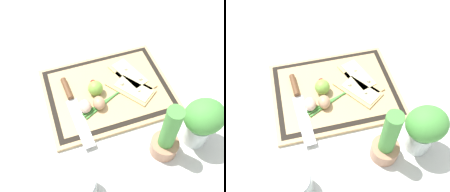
% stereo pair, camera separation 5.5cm
% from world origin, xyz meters
% --- Properties ---
extents(ground_plane, '(6.00, 6.00, 0.00)m').
position_xyz_m(ground_plane, '(0.00, 0.00, 0.00)').
color(ground_plane, silver).
extents(cutting_board, '(0.48, 0.37, 0.02)m').
position_xyz_m(cutting_board, '(0.00, 0.00, 0.01)').
color(cutting_board, tan).
rests_on(cutting_board, ground_plane).
extents(pizza_slice_near, '(0.15, 0.22, 0.02)m').
position_xyz_m(pizza_slice_near, '(-0.11, -0.03, 0.02)').
color(pizza_slice_near, tan).
rests_on(pizza_slice_near, cutting_board).
extents(pizza_slice_far, '(0.18, 0.20, 0.02)m').
position_xyz_m(pizza_slice_far, '(-0.09, 0.03, 0.02)').
color(pizza_slice_far, tan).
rests_on(pizza_slice_far, cutting_board).
extents(knife, '(0.05, 0.31, 0.02)m').
position_xyz_m(knife, '(0.15, 0.01, 0.03)').
color(knife, silver).
rests_on(knife, cutting_board).
extents(egg_brown, '(0.04, 0.05, 0.04)m').
position_xyz_m(egg_brown, '(0.06, 0.06, 0.04)').
color(egg_brown, tan).
rests_on(egg_brown, cutting_board).
extents(egg_pink, '(0.04, 0.05, 0.04)m').
position_xyz_m(egg_pink, '(0.11, 0.06, 0.04)').
color(egg_pink, beige).
rests_on(egg_pink, cutting_board).
extents(lime, '(0.06, 0.06, 0.06)m').
position_xyz_m(lime, '(0.05, -0.00, 0.05)').
color(lime, '#7FB742').
rests_on(lime, cutting_board).
extents(cherry_tomato_red, '(0.02, 0.02, 0.02)m').
position_xyz_m(cherry_tomato_red, '(0.05, -0.04, 0.03)').
color(cherry_tomato_red, red).
rests_on(cherry_tomato_red, cutting_board).
extents(scallion_bunch, '(0.29, 0.14, 0.01)m').
position_xyz_m(scallion_bunch, '(-0.02, 0.03, 0.02)').
color(scallion_bunch, '#47933D').
rests_on(scallion_bunch, cutting_board).
extents(herb_pot, '(0.09, 0.09, 0.24)m').
position_xyz_m(herb_pot, '(-0.10, 0.29, 0.08)').
color(herb_pot, '#AD7A5B').
rests_on(herb_pot, ground_plane).
extents(sauce_jar, '(0.09, 0.09, 0.09)m').
position_xyz_m(sauce_jar, '(0.19, 0.34, 0.04)').
color(sauce_jar, silver).
rests_on(sauce_jar, ground_plane).
extents(herb_glass, '(0.13, 0.11, 0.20)m').
position_xyz_m(herb_glass, '(-0.21, 0.29, 0.12)').
color(herb_glass, silver).
rests_on(herb_glass, ground_plane).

